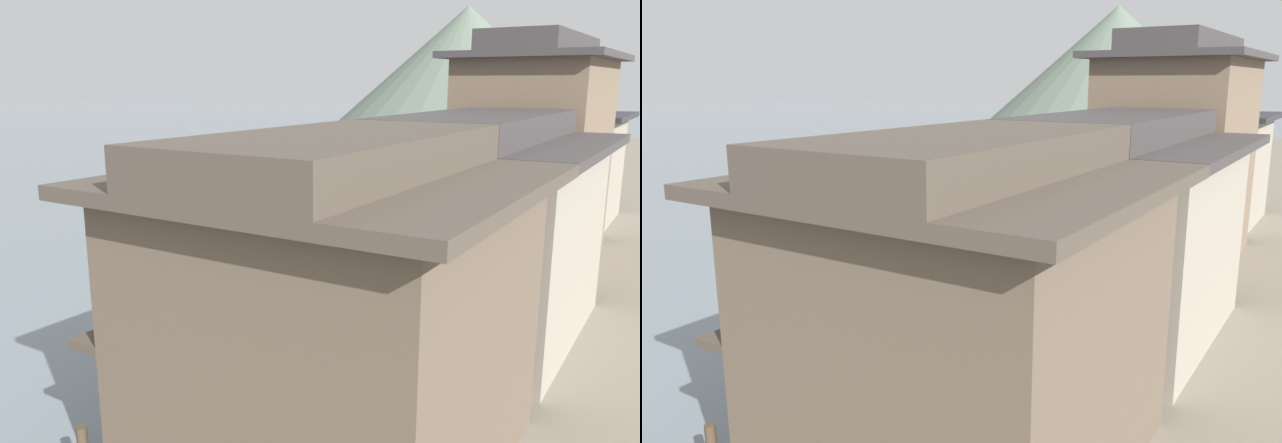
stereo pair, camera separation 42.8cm
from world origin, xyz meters
TOP-DOWN VIEW (x-y plane):
  - boat_moored_nearest at (6.18, 29.77)m, footprint 2.10×5.69m
  - boat_moored_second at (-6.71, 37.40)m, footprint 3.88×2.89m
  - boat_moored_third at (-0.06, 52.67)m, footprint 3.91×2.31m
  - boat_moored_far at (3.94, 41.81)m, footprint 5.36×3.87m
  - house_waterfront_nearest at (11.74, 5.76)m, footprint 6.87×7.05m
  - house_waterfront_second at (11.73, 13.51)m, footprint 6.85×8.30m
  - house_waterfront_tall at (11.22, 22.07)m, footprint 5.85×8.19m
  - house_waterfront_narrow at (11.07, 30.33)m, footprint 5.54×7.14m
  - mooring_post_dock_mid at (8.14, 10.86)m, footprint 0.20×0.20m
  - hill_far_west at (-19.04, 100.56)m, footprint 44.75×44.75m

SIDE VIEW (x-z plane):
  - boat_moored_far at x=3.94m, z-range -0.08..0.36m
  - boat_moored_nearest at x=6.18m, z-range -0.13..0.58m
  - boat_moored_second at x=-6.71m, z-range -0.10..0.63m
  - boat_moored_third at x=-0.06m, z-range -0.10..0.65m
  - mooring_post_dock_mid at x=8.14m, z-range 0.64..1.51m
  - house_waterfront_second at x=11.73m, z-range 0.56..6.70m
  - house_waterfront_nearest at x=11.74m, z-range 0.57..6.71m
  - house_waterfront_narrow at x=11.07m, z-range 0.57..6.71m
  - house_waterfront_tall at x=11.22m, z-range 0.56..9.30m
  - hill_far_west at x=-19.04m, z-range 0.00..19.71m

